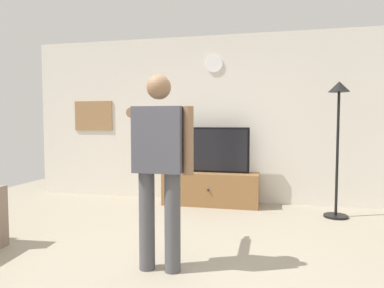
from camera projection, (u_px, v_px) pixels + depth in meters
ground_plane at (161, 277)px, 2.92m from camera, size 8.40×8.40×0.00m
back_wall at (216, 119)px, 5.71m from camera, size 6.40×0.10×2.70m
tv_stand at (211, 189)px, 5.44m from camera, size 1.49×0.45×0.51m
television at (211, 150)px, 5.45m from camera, size 1.19×0.07×0.71m
wall_clock at (214, 64)px, 5.60m from camera, size 0.28×0.03×0.28m
framed_picture at (94, 116)px, 6.13m from camera, size 0.71×0.04×0.51m
floor_lamp at (338, 121)px, 4.67m from camera, size 0.32×0.32×1.85m
person_standing_nearer_lamp at (160, 160)px, 3.02m from camera, size 0.61×0.78×1.71m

